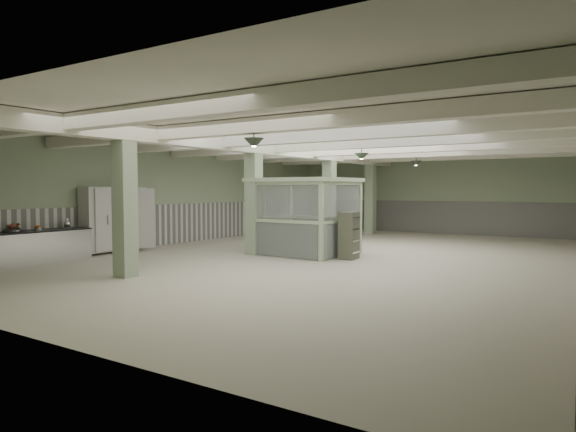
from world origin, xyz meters
The scene contains 28 objects.
floor centered at (0.00, 0.00, 0.00)m, with size 20.00×20.00×0.00m, color beige.
ceiling centered at (0.00, 0.00, 3.60)m, with size 14.00×20.00×0.02m, color white.
wall_back centered at (0.00, 10.00, 1.80)m, with size 14.00×0.02×3.60m, color #9CAD8A.
wall_front centered at (0.00, -10.00, 1.80)m, with size 14.00×0.02×3.60m, color #9CAD8A.
wall_left centered at (-7.00, 0.00, 1.80)m, with size 0.02×20.00×3.60m, color #9CAD8A.
wainscot_left centered at (-6.97, 0.00, 0.75)m, with size 0.05×19.90×1.50m, color silver.
wainscot_back centered at (0.00, 9.97, 0.75)m, with size 13.90×0.05×1.50m, color silver.
girder centered at (-2.50, 0.00, 3.38)m, with size 0.45×19.90×0.40m, color white.
beam_a centered at (0.00, -7.50, 3.42)m, with size 13.90×0.35×0.32m, color white.
beam_b centered at (0.00, -5.00, 3.42)m, with size 13.90×0.35×0.32m, color white.
beam_c centered at (0.00, -2.50, 3.42)m, with size 13.90×0.35×0.32m, color white.
beam_d centered at (0.00, 0.00, 3.42)m, with size 13.90×0.35×0.32m, color white.
beam_e centered at (0.00, 2.50, 3.42)m, with size 13.90×0.35×0.32m, color white.
beam_f centered at (0.00, 5.00, 3.42)m, with size 13.90×0.35×0.32m, color white.
beam_g centered at (0.00, 7.50, 3.42)m, with size 13.90×0.35×0.32m, color white.
column_a centered at (-2.50, -6.00, 1.80)m, with size 0.42×0.42×3.60m, color #95AB8A.
column_b centered at (-2.50, -1.00, 1.80)m, with size 0.42×0.42×3.60m, color #95AB8A.
column_c centered at (-2.50, 4.00, 1.80)m, with size 0.42×0.42×3.60m, color #95AB8A.
column_d centered at (-2.50, 8.00, 1.80)m, with size 0.42×0.42×3.60m, color #95AB8A.
pendant_front centered at (0.50, -5.00, 3.05)m, with size 0.44×0.44×0.22m, color #2E3B2C.
pendant_mid centered at (0.50, 0.50, 3.05)m, with size 0.44×0.44×0.22m, color #2E3B2C.
pendant_back centered at (0.50, 5.50, 3.05)m, with size 0.44×0.44×0.22m, color #2E3B2C.
pitcher_near centered at (-6.66, -4.72, 1.05)m, with size 0.20×0.23×0.29m, color silver, non-canonical shape.
veg_colander centered at (-6.50, -6.46, 1.01)m, with size 0.50×0.50×0.23m, color #393A3E, non-canonical shape.
orange_bowl centered at (-6.56, -5.69, 0.94)m, with size 0.21×0.21×0.08m, color #B2B2B7.
walkin_cooler centered at (-6.62, -3.04, 1.03)m, with size 0.99×2.25×2.07m.
guard_booth centered at (-1.24, -0.02, 1.66)m, with size 3.13×2.70×2.41m.
filing_cabinet centered at (0.49, -0.33, 0.69)m, with size 0.45×0.64×1.39m, color #585B4C.
Camera 1 is at (7.17, -13.94, 2.06)m, focal length 32.00 mm.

